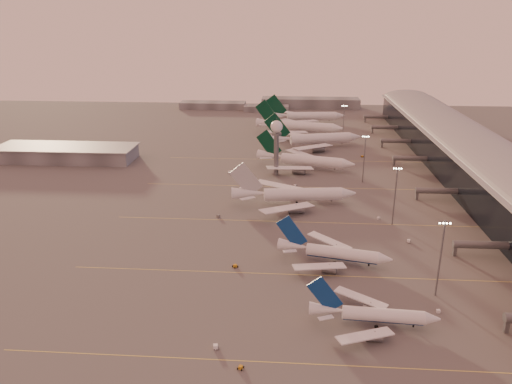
{
  "coord_description": "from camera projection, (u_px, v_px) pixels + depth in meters",
  "views": [
    {
      "loc": [
        12.39,
        -137.5,
        81.2
      ],
      "look_at": [
        -1.72,
        61.77,
        10.41
      ],
      "focal_mm": 35.0,
      "sensor_mm": 36.0,
      "label": 1
    }
  ],
  "objects": [
    {
      "name": "taxiway_markings",
      "position": [
        331.0,
        222.0,
        207.87
      ],
      "size": [
        180.0,
        185.25,
        0.02
      ],
      "color": "#F1DA55",
      "rests_on": "ground"
    },
    {
      "name": "widebody_white",
      "position": [
        295.0,
        197.0,
        226.17
      ],
      "size": [
        57.47,
        45.81,
        20.24
      ],
      "color": "white",
      "rests_on": "ground"
    },
    {
      "name": "gsv_truck_c",
      "position": [
        219.0,
        214.0,
        212.49
      ],
      "size": [
        5.01,
        6.22,
        2.42
      ],
      "color": "slate",
      "rests_on": "ground"
    },
    {
      "name": "mast_b",
      "position": [
        395.0,
        193.0,
        200.69
      ],
      "size": [
        3.6,
        0.56,
        25.0
      ],
      "color": "slate",
      "rests_on": "ground"
    },
    {
      "name": "gsv_truck_d",
      "position": [
        229.0,
        171.0,
        271.94
      ],
      "size": [
        3.43,
        6.52,
        2.5
      ],
      "color": "white",
      "rests_on": "ground"
    },
    {
      "name": "radar_tower",
      "position": [
        276.0,
        137.0,
        262.72
      ],
      "size": [
        6.4,
        6.4,
        31.1
      ],
      "color": "slate",
      "rests_on": "ground"
    },
    {
      "name": "gsv_truck_a",
      "position": [
        217.0,
        345.0,
        128.28
      ],
      "size": [
        6.48,
        3.05,
        2.52
      ],
      "color": "white",
      "rests_on": "ground"
    },
    {
      "name": "distant_horizon",
      "position": [
        281.0,
        104.0,
        461.45
      ],
      "size": [
        165.0,
        37.5,
        9.0
      ],
      "color": "#5B5D62",
      "rests_on": "ground"
    },
    {
      "name": "gsv_truck_b",
      "position": [
        410.0,
        240.0,
        188.39
      ],
      "size": [
        6.4,
        3.78,
        2.43
      ],
      "color": "white",
      "rests_on": "ground"
    },
    {
      "name": "hangar",
      "position": [
        66.0,
        153.0,
        295.4
      ],
      "size": [
        82.0,
        27.0,
        8.5
      ],
      "color": "#5B5D62",
      "rests_on": "ground"
    },
    {
      "name": "greentail_d",
      "position": [
        306.0,
        118.0,
        398.43
      ],
      "size": [
        63.39,
        50.95,
        23.05
      ],
      "color": "white",
      "rests_on": "ground"
    },
    {
      "name": "mast_d",
      "position": [
        344.0,
        121.0,
        337.48
      ],
      "size": [
        3.6,
        0.56,
        25.0
      ],
      "color": "slate",
      "rests_on": "ground"
    },
    {
      "name": "gsv_catering_a",
      "position": [
        440.0,
        307.0,
        143.58
      ],
      "size": [
        4.87,
        2.43,
        3.94
      ],
      "color": "white",
      "rests_on": "ground"
    },
    {
      "name": "gsv_tug_near",
      "position": [
        241.0,
        368.0,
        121.17
      ],
      "size": [
        2.79,
        3.51,
        0.88
      ],
      "color": "#C88A17",
      "rests_on": "ground"
    },
    {
      "name": "ground",
      "position": [
        248.0,
        288.0,
        157.22
      ],
      "size": [
        700.0,
        700.0,
        0.0
      ],
      "primitive_type": "plane",
      "color": "#535150",
      "rests_on": "ground"
    },
    {
      "name": "narrowbody_near",
      "position": [
        373.0,
        317.0,
        137.43
      ],
      "size": [
        36.58,
        29.14,
        14.28
      ],
      "color": "white",
      "rests_on": "ground"
    },
    {
      "name": "mast_a",
      "position": [
        441.0,
        255.0,
        148.77
      ],
      "size": [
        3.6,
        0.56,
        25.0
      ],
      "color": "slate",
      "rests_on": "ground"
    },
    {
      "name": "greentail_b",
      "position": [
        314.0,
        141.0,
        324.65
      ],
      "size": [
        63.9,
        51.0,
        23.61
      ],
      "color": "white",
      "rests_on": "ground"
    },
    {
      "name": "terminal",
      "position": [
        480.0,
        165.0,
        250.04
      ],
      "size": [
        57.0,
        362.0,
        23.04
      ],
      "color": "black",
      "rests_on": "ground"
    },
    {
      "name": "gsv_tug_hangar",
      "position": [
        362.0,
        156.0,
        302.74
      ],
      "size": [
        3.81,
        3.04,
        0.95
      ],
      "color": "#C88A17",
      "rests_on": "ground"
    },
    {
      "name": "greentail_a",
      "position": [
        305.0,
        162.0,
        279.08
      ],
      "size": [
        55.44,
        44.16,
        20.65
      ],
      "color": "white",
      "rests_on": "ground"
    },
    {
      "name": "narrowbody_mid",
      "position": [
        334.0,
        254.0,
        172.55
      ],
      "size": [
        40.03,
        31.6,
        15.86
      ],
      "color": "white",
      "rests_on": "ground"
    },
    {
      "name": "mast_c",
      "position": [
        364.0,
        157.0,
        252.73
      ],
      "size": [
        3.6,
        0.56,
        25.0
      ],
      "color": "slate",
      "rests_on": "ground"
    },
    {
      "name": "greentail_c",
      "position": [
        300.0,
        128.0,
        361.29
      ],
      "size": [
        64.49,
        51.55,
        23.72
      ],
      "color": "white",
      "rests_on": "ground"
    },
    {
      "name": "gsv_catering_b",
      "position": [
        379.0,
        215.0,
        209.89
      ],
      "size": [
        5.25,
        3.34,
        3.98
      ],
      "color": "white",
      "rests_on": "ground"
    },
    {
      "name": "gsv_tug_far",
      "position": [
        295.0,
        186.0,
        250.31
      ],
      "size": [
        3.89,
        4.05,
        1.01
      ],
      "color": "white",
      "rests_on": "ground"
    },
    {
      "name": "gsv_tug_mid",
      "position": [
        235.0,
        266.0,
        170.09
      ],
      "size": [
        4.03,
        4.06,
        1.02
      ],
      "color": "#C88A17",
      "rests_on": "ground"
    }
  ]
}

